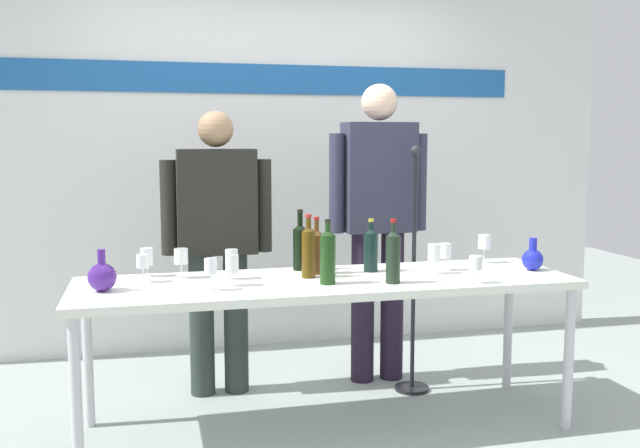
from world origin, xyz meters
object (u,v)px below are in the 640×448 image
(wine_bottle_2, at_px, (317,250))
(wine_glass_left_5, at_px, (143,262))
(wine_glass_left_2, at_px, (232,259))
(wine_bottle_0, at_px, (300,245))
(wine_bottle_5, at_px, (309,250))
(microphone_stand, at_px, (413,311))
(wine_glass_left_0, at_px, (211,267))
(wine_glass_left_4, at_px, (181,257))
(presenter_right, at_px, (378,212))
(wine_glass_left_3, at_px, (232,264))
(wine_glass_right_0, at_px, (434,253))
(wine_glass_right_3, at_px, (445,251))
(decanter_blue_right, at_px, (533,259))
(wine_glass_right_2, at_px, (484,242))
(decanter_blue_left, at_px, (102,276))
(wine_bottle_4, at_px, (393,255))
(display_table, at_px, (327,290))
(wine_bottle_1, at_px, (328,255))
(wine_glass_right_1, at_px, (476,263))
(wine_bottle_3, at_px, (371,248))
(presenter_left, at_px, (217,234))

(wine_bottle_2, relative_size, wine_glass_left_5, 2.15)
(wine_glass_left_2, distance_m, wine_glass_left_5, 0.43)
(wine_bottle_0, xyz_separation_m, wine_bottle_2, (0.06, -0.13, -0.01))
(wine_bottle_5, bearing_deg, wine_glass_left_5, 174.71)
(wine_bottle_0, bearing_deg, microphone_stand, 10.79)
(wine_glass_left_0, height_order, wine_glass_left_4, same)
(wine_glass_left_0, height_order, wine_glass_left_5, wine_glass_left_0)
(presenter_right, distance_m, microphone_stand, 0.62)
(wine_bottle_5, bearing_deg, presenter_right, 46.02)
(wine_glass_left_3, relative_size, wine_glass_right_0, 0.96)
(wine_glass_left_0, xyz_separation_m, wine_glass_right_3, (1.26, 0.21, -0.01))
(wine_glass_left_4, bearing_deg, wine_glass_left_2, -19.66)
(wine_glass_left_0, distance_m, wine_glass_left_4, 0.35)
(presenter_right, relative_size, wine_glass_right_0, 11.48)
(microphone_stand, bearing_deg, wine_glass_left_2, -164.56)
(decanter_blue_right, distance_m, wine_glass_right_2, 0.31)
(decanter_blue_left, height_order, wine_bottle_2, wine_bottle_2)
(wine_bottle_4, distance_m, wine_glass_left_4, 1.06)
(wine_glass_right_0, distance_m, wine_glass_right_3, 0.12)
(decanter_blue_left, distance_m, wine_glass_right_0, 1.65)
(display_table, xyz_separation_m, wine_glass_right_3, (0.67, 0.08, 0.16))
(wine_glass_left_3, xyz_separation_m, wine_glass_right_0, (1.05, 0.05, 0.00))
(microphone_stand, bearing_deg, wine_glass_left_5, -169.68)
(wine_bottle_5, bearing_deg, wine_bottle_1, -72.71)
(display_table, distance_m, wine_bottle_0, 0.35)
(wine_glass_right_1, bearing_deg, wine_glass_right_0, 110.59)
(wine_glass_left_2, height_order, wine_glass_right_0, wine_glass_right_0)
(wine_glass_left_2, relative_size, wine_glass_left_5, 1.09)
(wine_glass_right_0, relative_size, wine_glass_right_2, 0.97)
(wine_bottle_2, xyz_separation_m, wine_bottle_4, (0.30, -0.32, 0.01))
(decanter_blue_right, height_order, wine_glass_right_0, decanter_blue_right)
(wine_bottle_1, height_order, wine_bottle_2, wine_bottle_1)
(display_table, bearing_deg, wine_glass_left_2, 166.58)
(wine_bottle_2, bearing_deg, wine_bottle_5, -125.10)
(wine_glass_left_3, bearing_deg, wine_glass_left_5, 155.71)
(wine_glass_left_2, relative_size, wine_glass_right_0, 0.97)
(wine_bottle_3, xyz_separation_m, wine_glass_left_3, (-0.75, -0.19, -0.02))
(wine_bottle_4, relative_size, wine_glass_right_2, 1.95)
(wine_bottle_1, bearing_deg, wine_glass_left_5, 163.85)
(presenter_right, height_order, wine_glass_right_0, presenter_right)
(wine_glass_right_2, height_order, wine_glass_right_3, wine_glass_right_2)
(wine_bottle_1, height_order, wine_glass_left_4, wine_bottle_1)
(wine_bottle_0, bearing_deg, decanter_blue_left, -162.93)
(decanter_blue_left, xyz_separation_m, presenter_left, (0.59, 0.67, 0.09))
(decanter_blue_left, relative_size, wine_glass_right_1, 1.45)
(decanter_blue_left, xyz_separation_m, wine_bottle_4, (1.36, -0.14, 0.07))
(wine_bottle_5, bearing_deg, wine_glass_left_0, -159.54)
(presenter_left, bearing_deg, wine_bottle_2, -46.86)
(wine_glass_left_5, distance_m, microphone_stand, 1.59)
(wine_glass_left_0, bearing_deg, wine_glass_right_2, 13.04)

